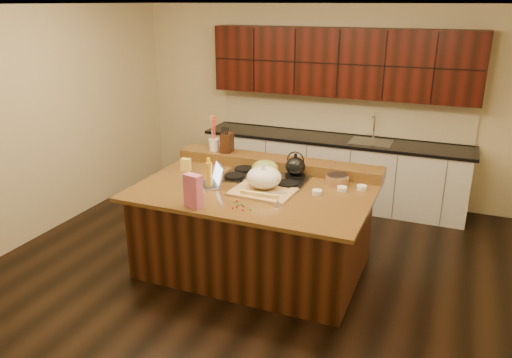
% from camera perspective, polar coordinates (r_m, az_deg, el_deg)
% --- Properties ---
extents(room, '(5.52, 5.02, 2.72)m').
position_cam_1_polar(room, '(4.98, -0.22, 3.61)').
color(room, black).
rests_on(room, ground).
extents(island, '(2.40, 1.60, 0.92)m').
position_cam_1_polar(island, '(5.30, -0.21, -5.63)').
color(island, black).
rests_on(island, ground).
extents(back_ledge, '(2.40, 0.30, 0.12)m').
position_cam_1_polar(back_ledge, '(5.72, 2.49, 1.84)').
color(back_ledge, black).
rests_on(back_ledge, island).
extents(cooktop, '(0.92, 0.52, 0.05)m').
position_cam_1_polar(cooktop, '(5.38, 1.02, 0.18)').
color(cooktop, gray).
rests_on(cooktop, island).
extents(back_counter, '(3.70, 0.66, 2.40)m').
position_cam_1_polar(back_counter, '(7.04, 9.09, 5.08)').
color(back_counter, silver).
rests_on(back_counter, ground).
extents(kettle, '(0.27, 0.27, 0.19)m').
position_cam_1_polar(kettle, '(5.36, 4.52, 1.48)').
color(kettle, black).
rests_on(kettle, cooktop).
extents(green_bowl, '(0.36, 0.36, 0.16)m').
position_cam_1_polar(green_bowl, '(5.34, 1.02, 1.28)').
color(green_bowl, olive).
rests_on(green_bowl, cooktop).
extents(laptop, '(0.40, 0.41, 0.22)m').
position_cam_1_polar(laptop, '(5.20, -4.98, -0.07)').
color(laptop, '#B7B7BC').
rests_on(laptop, island).
extents(oil_bottle, '(0.09, 0.09, 0.27)m').
position_cam_1_polar(oil_bottle, '(5.10, -5.41, 0.42)').
color(oil_bottle, gold).
rests_on(oil_bottle, island).
extents(vinegar_bottle, '(0.07, 0.07, 0.25)m').
position_cam_1_polar(vinegar_bottle, '(4.98, 0.86, -0.08)').
color(vinegar_bottle, silver).
rests_on(vinegar_bottle, island).
extents(wooden_tray, '(0.63, 0.50, 0.25)m').
position_cam_1_polar(wooden_tray, '(5.00, 0.88, -0.19)').
color(wooden_tray, tan).
rests_on(wooden_tray, island).
extents(ramekin_a, '(0.11, 0.11, 0.04)m').
position_cam_1_polar(ramekin_a, '(4.98, 6.99, -1.51)').
color(ramekin_a, white).
rests_on(ramekin_a, island).
extents(ramekin_b, '(0.12, 0.12, 0.04)m').
position_cam_1_polar(ramekin_b, '(5.10, 9.81, -1.12)').
color(ramekin_b, white).
rests_on(ramekin_b, island).
extents(ramekin_c, '(0.13, 0.13, 0.04)m').
position_cam_1_polar(ramekin_c, '(5.17, 11.98, -0.97)').
color(ramekin_c, white).
rests_on(ramekin_c, island).
extents(strainer_bowl, '(0.31, 0.31, 0.09)m').
position_cam_1_polar(strainer_bowl, '(5.27, 9.27, -0.14)').
color(strainer_bowl, '#996B3F').
rests_on(strainer_bowl, island).
extents(kitchen_timer, '(0.09, 0.09, 0.07)m').
position_cam_1_polar(kitchen_timer, '(4.65, 2.50, -2.76)').
color(kitchen_timer, silver).
rests_on(kitchen_timer, island).
extents(pink_bag, '(0.19, 0.13, 0.32)m').
position_cam_1_polar(pink_bag, '(4.64, -7.18, -1.35)').
color(pink_bag, '#C95E7F').
rests_on(pink_bag, island).
extents(candy_plate, '(0.21, 0.21, 0.01)m').
position_cam_1_polar(candy_plate, '(5.04, -6.93, -1.44)').
color(candy_plate, white).
rests_on(candy_plate, island).
extents(package_box, '(0.10, 0.07, 0.14)m').
position_cam_1_polar(package_box, '(5.67, -8.02, 1.64)').
color(package_box, '#F1CF55').
rests_on(package_box, island).
extents(utensil_crock, '(0.13, 0.13, 0.14)m').
position_cam_1_polar(utensil_crock, '(5.99, -4.78, 3.93)').
color(utensil_crock, white).
rests_on(utensil_crock, back_ledge).
extents(knife_block, '(0.13, 0.19, 0.23)m').
position_cam_1_polar(knife_block, '(5.90, -3.33, 4.17)').
color(knife_block, black).
rests_on(knife_block, back_ledge).
extents(gumdrop_0, '(0.02, 0.02, 0.02)m').
position_cam_1_polar(gumdrop_0, '(4.77, -2.18, -2.50)').
color(gumdrop_0, red).
rests_on(gumdrop_0, island).
extents(gumdrop_1, '(0.02, 0.02, 0.02)m').
position_cam_1_polar(gumdrop_1, '(4.67, -2.03, -2.99)').
color(gumdrop_1, '#198C26').
rests_on(gumdrop_1, island).
extents(gumdrop_2, '(0.02, 0.02, 0.02)m').
position_cam_1_polar(gumdrop_2, '(4.61, -2.67, -3.32)').
color(gumdrop_2, red).
rests_on(gumdrop_2, island).
extents(gumdrop_3, '(0.02, 0.02, 0.02)m').
position_cam_1_polar(gumdrop_3, '(4.73, -2.42, -2.69)').
color(gumdrop_3, '#198C26').
rests_on(gumdrop_3, island).
extents(gumdrop_4, '(0.02, 0.02, 0.02)m').
position_cam_1_polar(gumdrop_4, '(4.56, -1.53, -3.56)').
color(gumdrop_4, red).
rests_on(gumdrop_4, island).
extents(gumdrop_5, '(0.02, 0.02, 0.02)m').
position_cam_1_polar(gumdrop_5, '(4.69, -1.63, -2.91)').
color(gumdrop_5, '#198C26').
rests_on(gumdrop_5, island).
extents(gumdrop_6, '(0.02, 0.02, 0.02)m').
position_cam_1_polar(gumdrop_6, '(4.65, -1.45, -3.09)').
color(gumdrop_6, red).
rests_on(gumdrop_6, island).
extents(gumdrop_7, '(0.02, 0.02, 0.02)m').
position_cam_1_polar(gumdrop_7, '(4.58, -0.64, -3.49)').
color(gumdrop_7, '#198C26').
rests_on(gumdrop_7, island).
extents(gumdrop_8, '(0.02, 0.02, 0.02)m').
position_cam_1_polar(gumdrop_8, '(4.63, -2.19, -3.20)').
color(gumdrop_8, red).
rests_on(gumdrop_8, island).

